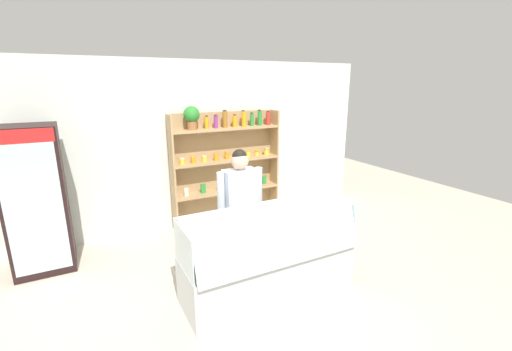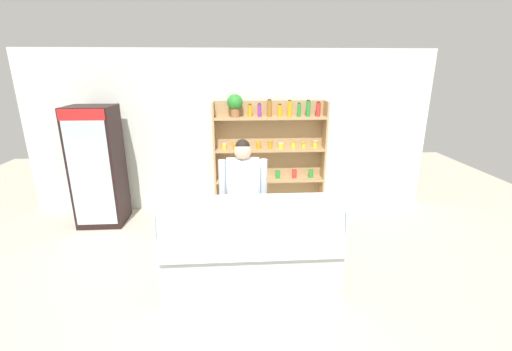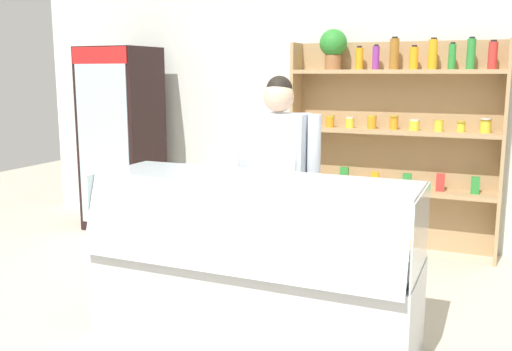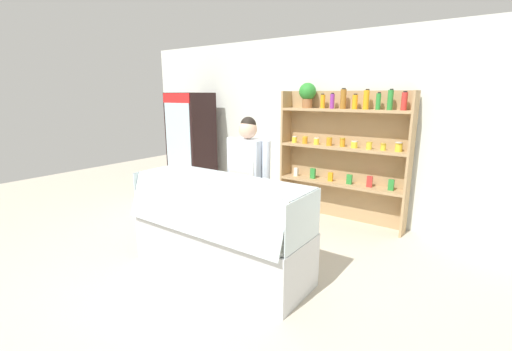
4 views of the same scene
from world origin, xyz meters
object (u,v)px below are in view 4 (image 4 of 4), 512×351
shelving_unit (340,146)px  shop_clerk (248,175)px  drinks_fridge (192,146)px  deli_display_case (220,243)px

shelving_unit → shop_clerk: (-0.45, -1.62, -0.18)m
shop_clerk → drinks_fridge: bearing=150.4°
drinks_fridge → shop_clerk: drinks_fridge is taller
shop_clerk → deli_display_case: bearing=-84.0°
deli_display_case → drinks_fridge: bearing=141.1°
shelving_unit → deli_display_case: size_ratio=1.03×
deli_display_case → shop_clerk: (-0.06, 0.58, 0.62)m
deli_display_case → shop_clerk: bearing=96.0°
shelving_unit → deli_display_case: (-0.39, -2.20, -0.80)m
shelving_unit → shop_clerk: bearing=-105.6°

